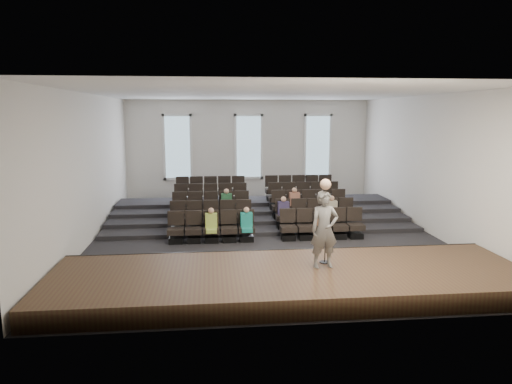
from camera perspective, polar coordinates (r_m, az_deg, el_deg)
The scene contains 14 objects.
ground at distance 16.42m, azimuth 1.18°, elevation -5.51°, with size 14.00×14.00×0.00m, color black.
ceiling at distance 15.85m, azimuth 1.24°, elevation 12.24°, with size 12.00×14.00×0.02m, color white.
wall_back at distance 22.90m, azimuth -0.94°, elevation 5.19°, with size 12.00×0.04×5.00m, color silver.
wall_front at distance 9.10m, azimuth 6.61°, elevation -1.87°, with size 12.00×0.04×5.00m, color silver.
wall_left at distance 16.35m, azimuth -20.26°, elevation 2.75°, with size 0.04×14.00×5.00m, color silver.
wall_right at distance 17.71m, azimuth 20.96°, elevation 3.21°, with size 0.04×14.00×5.00m, color silver.
stage at distance 11.54m, azimuth 4.31°, elevation -10.94°, with size 11.80×3.60×0.50m, color #40301B.
stage_lip at distance 13.19m, azimuth 2.96°, elevation -8.25°, with size 11.80×0.06×0.52m, color black.
risers at distance 19.43m, azimuth 0.05°, elevation -2.50°, with size 11.80×4.80×0.60m.
seating_rows at distance 17.75m, azimuth 0.58°, elevation -2.08°, with size 6.80×4.70×1.67m.
windows at distance 22.81m, azimuth -0.92°, elevation 5.68°, with size 8.44×0.10×3.24m.
audience at distance 16.56m, azimuth 2.30°, elevation -2.50°, with size 4.85×2.64×1.10m.
speaker at distance 11.54m, azimuth 8.54°, elevation -4.66°, with size 0.71×0.47×1.94m, color #615E5B.
mic_stand at distance 12.00m, azimuth 8.64°, elevation -6.51°, with size 0.27×0.27×1.63m.
Camera 1 is at (-1.94, -15.72, 4.33)m, focal length 32.00 mm.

